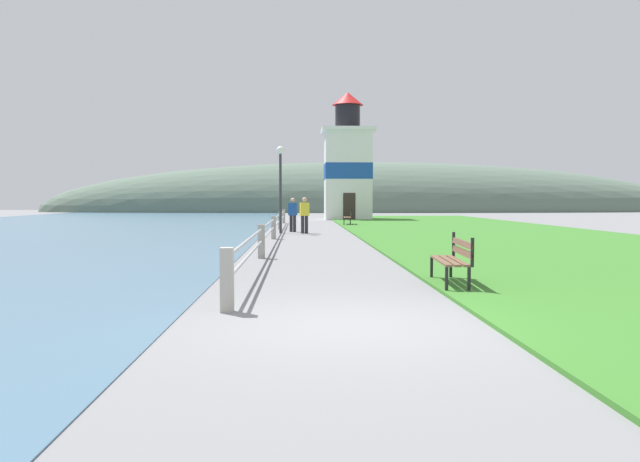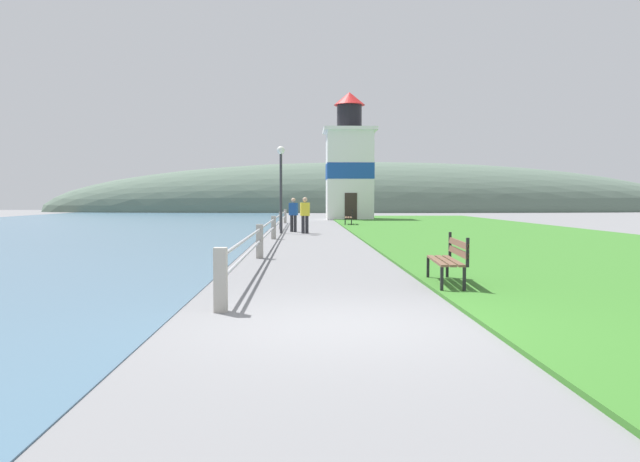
{
  "view_description": "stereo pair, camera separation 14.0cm",
  "coord_description": "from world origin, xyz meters",
  "px_view_note": "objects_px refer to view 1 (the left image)",
  "views": [
    {
      "loc": [
        -0.62,
        -7.69,
        1.59
      ],
      "look_at": [
        0.19,
        16.97,
        0.3
      ],
      "focal_mm": 35.0,
      "sensor_mm": 36.0,
      "label": 1
    },
    {
      "loc": [
        -0.48,
        -7.69,
        1.59
      ],
      "look_at": [
        0.19,
        16.97,
        0.3
      ],
      "focal_mm": 35.0,
      "sensor_mm": 36.0,
      "label": 2
    }
  ],
  "objects_px": {
    "park_bench_near": "(454,257)",
    "lighthouse": "(348,166)",
    "person_strolling": "(293,214)",
    "lamp_post": "(280,173)",
    "person_by_railing": "(305,214)",
    "park_bench_midway": "(349,216)"
  },
  "relations": [
    {
      "from": "park_bench_near",
      "to": "lighthouse",
      "type": "relative_size",
      "value": 0.19
    },
    {
      "from": "lighthouse",
      "to": "person_strolling",
      "type": "bearing_deg",
      "value": -102.64
    },
    {
      "from": "park_bench_near",
      "to": "lamp_post",
      "type": "bearing_deg",
      "value": -74.2
    },
    {
      "from": "lighthouse",
      "to": "person_by_railing",
      "type": "bearing_deg",
      "value": -100.2
    },
    {
      "from": "lighthouse",
      "to": "lamp_post",
      "type": "height_order",
      "value": "lighthouse"
    },
    {
      "from": "park_bench_near",
      "to": "lighthouse",
      "type": "distance_m",
      "value": 36.39
    },
    {
      "from": "lighthouse",
      "to": "person_by_railing",
      "type": "relative_size",
      "value": 5.83
    },
    {
      "from": "person_by_railing",
      "to": "park_bench_near",
      "type": "bearing_deg",
      "value": 174.23
    },
    {
      "from": "person_strolling",
      "to": "lamp_post",
      "type": "bearing_deg",
      "value": 175.63
    },
    {
      "from": "lighthouse",
      "to": "lamp_post",
      "type": "bearing_deg",
      "value": -103.43
    },
    {
      "from": "person_strolling",
      "to": "lamp_post",
      "type": "xyz_separation_m",
      "value": [
        -0.55,
        -1.2,
        1.86
      ]
    },
    {
      "from": "park_bench_midway",
      "to": "person_by_railing",
      "type": "bearing_deg",
      "value": 76.82
    },
    {
      "from": "person_strolling",
      "to": "person_by_railing",
      "type": "height_order",
      "value": "person_by_railing"
    },
    {
      "from": "park_bench_midway",
      "to": "lighthouse",
      "type": "relative_size",
      "value": 0.2
    },
    {
      "from": "person_by_railing",
      "to": "lamp_post",
      "type": "distance_m",
      "value": 2.15
    },
    {
      "from": "park_bench_near",
      "to": "person_by_railing",
      "type": "bearing_deg",
      "value": -77.64
    },
    {
      "from": "park_bench_midway",
      "to": "person_by_railing",
      "type": "height_order",
      "value": "person_by_railing"
    },
    {
      "from": "park_bench_midway",
      "to": "lamp_post",
      "type": "distance_m",
      "value": 9.49
    },
    {
      "from": "lamp_post",
      "to": "park_bench_midway",
      "type": "bearing_deg",
      "value": 65.84
    },
    {
      "from": "park_bench_near",
      "to": "lighthouse",
      "type": "xyz_separation_m",
      "value": [
        0.86,
        36.21,
        3.48
      ]
    },
    {
      "from": "park_bench_near",
      "to": "person_by_railing",
      "type": "relative_size",
      "value": 1.11
    },
    {
      "from": "park_bench_midway",
      "to": "person_strolling",
      "type": "relative_size",
      "value": 1.19
    }
  ]
}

